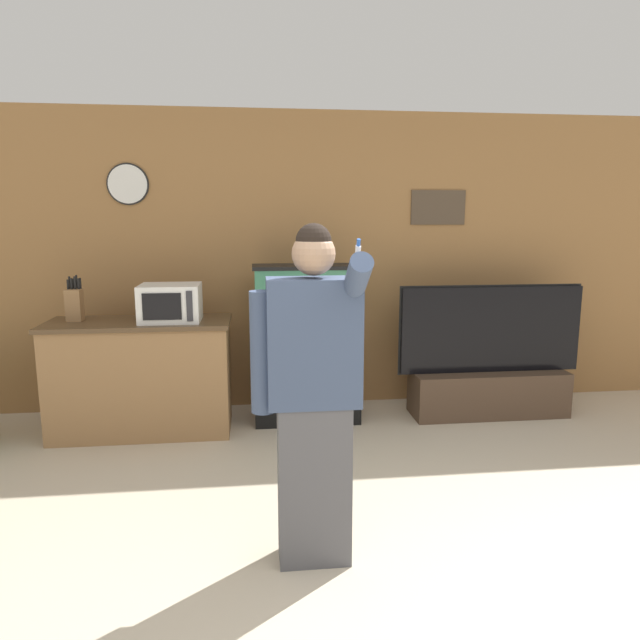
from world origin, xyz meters
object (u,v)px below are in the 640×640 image
tv_on_stand (489,377)px  microwave (171,303)px  counter_island (142,377)px  aquarium_on_stand (307,344)px  knife_block (75,304)px  person_standing (312,393)px

tv_on_stand → microwave: bearing=-177.6°
counter_island → microwave: size_ratio=3.10×
aquarium_on_stand → tv_on_stand: 1.61m
microwave → knife_block: 0.75m
knife_block → aquarium_on_stand: 1.84m
knife_block → counter_island: bearing=-7.1°
microwave → tv_on_stand: (2.64, 0.11, -0.71)m
microwave → knife_block: (-0.74, 0.10, -0.01)m
aquarium_on_stand → tv_on_stand: size_ratio=0.82×
counter_island → person_standing: (1.16, -1.88, 0.42)m
microwave → aquarium_on_stand: (1.07, 0.15, -0.39)m
counter_island → microwave: microwave is taller
counter_island → tv_on_stand: size_ratio=0.88×
counter_island → tv_on_stand: (2.90, 0.08, -0.12)m
counter_island → knife_block: size_ratio=4.00×
person_standing → tv_on_stand: bearing=48.5°
tv_on_stand → person_standing: 2.67m
knife_block → tv_on_stand: bearing=0.3°
counter_island → aquarium_on_stand: (1.32, 0.12, 0.20)m
knife_block → tv_on_stand: (3.38, 0.02, -0.70)m
aquarium_on_stand → person_standing: size_ratio=0.79×
knife_block → person_standing: size_ratio=0.21×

